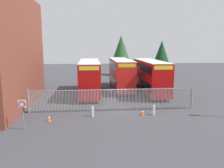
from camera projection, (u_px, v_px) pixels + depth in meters
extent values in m
plane|color=#3D3D42|center=(109.00, 94.00, 30.23)|extent=(100.00, 100.00, 0.00)
cylinder|color=gray|center=(28.00, 102.00, 21.40)|extent=(0.06, 0.06, 2.20)
cylinder|color=gray|center=(30.00, 102.00, 21.41)|extent=(0.06, 0.06, 2.20)
cylinder|color=gray|center=(31.00, 102.00, 21.43)|extent=(0.06, 0.06, 2.20)
cylinder|color=gray|center=(33.00, 102.00, 21.44)|extent=(0.06, 0.06, 2.20)
cylinder|color=gray|center=(34.00, 102.00, 21.45)|extent=(0.06, 0.06, 2.20)
cylinder|color=gray|center=(36.00, 102.00, 21.47)|extent=(0.06, 0.06, 2.20)
cylinder|color=gray|center=(37.00, 102.00, 21.48)|extent=(0.06, 0.06, 2.20)
cylinder|color=gray|center=(39.00, 102.00, 21.49)|extent=(0.06, 0.06, 2.20)
cylinder|color=gray|center=(40.00, 102.00, 21.51)|extent=(0.06, 0.06, 2.20)
cylinder|color=gray|center=(42.00, 102.00, 21.52)|extent=(0.06, 0.06, 2.20)
cylinder|color=gray|center=(43.00, 101.00, 21.53)|extent=(0.06, 0.06, 2.20)
cylinder|color=gray|center=(45.00, 101.00, 21.55)|extent=(0.06, 0.06, 2.20)
cylinder|color=gray|center=(46.00, 101.00, 21.56)|extent=(0.06, 0.06, 2.20)
cylinder|color=gray|center=(48.00, 101.00, 21.57)|extent=(0.06, 0.06, 2.20)
cylinder|color=gray|center=(49.00, 101.00, 21.59)|extent=(0.06, 0.06, 2.20)
cylinder|color=gray|center=(51.00, 101.00, 21.60)|extent=(0.06, 0.06, 2.20)
cylinder|color=gray|center=(52.00, 101.00, 21.61)|extent=(0.06, 0.06, 2.20)
cylinder|color=gray|center=(54.00, 101.00, 21.62)|extent=(0.06, 0.06, 2.20)
cylinder|color=gray|center=(55.00, 101.00, 21.64)|extent=(0.06, 0.06, 2.20)
cylinder|color=gray|center=(57.00, 101.00, 21.65)|extent=(0.06, 0.06, 2.20)
cylinder|color=gray|center=(58.00, 101.00, 21.66)|extent=(0.06, 0.06, 2.20)
cylinder|color=gray|center=(60.00, 101.00, 21.68)|extent=(0.06, 0.06, 2.20)
cylinder|color=gray|center=(61.00, 101.00, 21.69)|extent=(0.06, 0.06, 2.20)
cylinder|color=gray|center=(63.00, 101.00, 21.70)|extent=(0.06, 0.06, 2.20)
cylinder|color=gray|center=(64.00, 101.00, 21.72)|extent=(0.06, 0.06, 2.20)
cylinder|color=gray|center=(65.00, 101.00, 21.73)|extent=(0.06, 0.06, 2.20)
cylinder|color=gray|center=(67.00, 101.00, 21.74)|extent=(0.06, 0.06, 2.20)
cylinder|color=gray|center=(68.00, 101.00, 21.76)|extent=(0.06, 0.06, 2.20)
cylinder|color=gray|center=(70.00, 101.00, 21.77)|extent=(0.06, 0.06, 2.20)
cylinder|color=gray|center=(71.00, 101.00, 21.78)|extent=(0.06, 0.06, 2.20)
cylinder|color=gray|center=(73.00, 101.00, 21.80)|extent=(0.06, 0.06, 2.20)
cylinder|color=gray|center=(74.00, 101.00, 21.81)|extent=(0.06, 0.06, 2.20)
cylinder|color=gray|center=(76.00, 101.00, 21.82)|extent=(0.06, 0.06, 2.20)
cylinder|color=gray|center=(77.00, 101.00, 21.84)|extent=(0.06, 0.06, 2.20)
cylinder|color=gray|center=(79.00, 101.00, 21.85)|extent=(0.06, 0.06, 2.20)
cylinder|color=gray|center=(80.00, 101.00, 21.86)|extent=(0.06, 0.06, 2.20)
cylinder|color=gray|center=(81.00, 101.00, 21.88)|extent=(0.06, 0.06, 2.20)
cylinder|color=gray|center=(83.00, 101.00, 21.89)|extent=(0.06, 0.06, 2.20)
cylinder|color=gray|center=(84.00, 101.00, 21.90)|extent=(0.06, 0.06, 2.20)
cylinder|color=gray|center=(86.00, 101.00, 21.92)|extent=(0.06, 0.06, 2.20)
cylinder|color=gray|center=(87.00, 100.00, 21.93)|extent=(0.06, 0.06, 2.20)
cylinder|color=gray|center=(89.00, 100.00, 21.94)|extent=(0.06, 0.06, 2.20)
cylinder|color=gray|center=(90.00, 100.00, 21.95)|extent=(0.06, 0.06, 2.20)
cylinder|color=gray|center=(92.00, 100.00, 21.97)|extent=(0.06, 0.06, 2.20)
cylinder|color=gray|center=(93.00, 100.00, 21.98)|extent=(0.06, 0.06, 2.20)
cylinder|color=gray|center=(94.00, 100.00, 21.99)|extent=(0.06, 0.06, 2.20)
cylinder|color=gray|center=(96.00, 100.00, 22.01)|extent=(0.06, 0.06, 2.20)
cylinder|color=gray|center=(97.00, 100.00, 22.02)|extent=(0.06, 0.06, 2.20)
cylinder|color=gray|center=(99.00, 100.00, 22.03)|extent=(0.06, 0.06, 2.20)
cylinder|color=gray|center=(100.00, 100.00, 22.05)|extent=(0.06, 0.06, 2.20)
cylinder|color=gray|center=(102.00, 100.00, 22.06)|extent=(0.06, 0.06, 2.20)
cylinder|color=gray|center=(103.00, 100.00, 22.07)|extent=(0.06, 0.06, 2.20)
cylinder|color=gray|center=(104.00, 100.00, 22.09)|extent=(0.06, 0.06, 2.20)
cylinder|color=gray|center=(106.00, 100.00, 22.10)|extent=(0.06, 0.06, 2.20)
cylinder|color=gray|center=(107.00, 100.00, 22.11)|extent=(0.06, 0.06, 2.20)
cylinder|color=gray|center=(109.00, 100.00, 22.13)|extent=(0.06, 0.06, 2.20)
cylinder|color=gray|center=(110.00, 100.00, 22.14)|extent=(0.06, 0.06, 2.20)
cylinder|color=gray|center=(111.00, 100.00, 22.15)|extent=(0.06, 0.06, 2.20)
cylinder|color=gray|center=(113.00, 100.00, 22.17)|extent=(0.06, 0.06, 2.20)
cylinder|color=gray|center=(114.00, 100.00, 22.18)|extent=(0.06, 0.06, 2.20)
cylinder|color=gray|center=(116.00, 100.00, 22.19)|extent=(0.06, 0.06, 2.20)
cylinder|color=gray|center=(117.00, 100.00, 22.21)|extent=(0.06, 0.06, 2.20)
cylinder|color=gray|center=(118.00, 100.00, 22.22)|extent=(0.06, 0.06, 2.20)
cylinder|color=gray|center=(120.00, 100.00, 22.23)|extent=(0.06, 0.06, 2.20)
cylinder|color=gray|center=(121.00, 100.00, 22.24)|extent=(0.06, 0.06, 2.20)
cylinder|color=gray|center=(123.00, 100.00, 22.26)|extent=(0.06, 0.06, 2.20)
cylinder|color=gray|center=(124.00, 100.00, 22.27)|extent=(0.06, 0.06, 2.20)
cylinder|color=gray|center=(125.00, 100.00, 22.28)|extent=(0.06, 0.06, 2.20)
cylinder|color=gray|center=(127.00, 100.00, 22.30)|extent=(0.06, 0.06, 2.20)
cylinder|color=gray|center=(128.00, 100.00, 22.31)|extent=(0.06, 0.06, 2.20)
cylinder|color=gray|center=(130.00, 99.00, 22.32)|extent=(0.06, 0.06, 2.20)
cylinder|color=gray|center=(131.00, 99.00, 22.34)|extent=(0.06, 0.06, 2.20)
cylinder|color=gray|center=(132.00, 99.00, 22.35)|extent=(0.06, 0.06, 2.20)
cylinder|color=gray|center=(134.00, 99.00, 22.36)|extent=(0.06, 0.06, 2.20)
cylinder|color=gray|center=(135.00, 99.00, 22.38)|extent=(0.06, 0.06, 2.20)
cylinder|color=gray|center=(137.00, 99.00, 22.39)|extent=(0.06, 0.06, 2.20)
cylinder|color=gray|center=(138.00, 99.00, 22.40)|extent=(0.06, 0.06, 2.20)
cylinder|color=gray|center=(139.00, 99.00, 22.42)|extent=(0.06, 0.06, 2.20)
cylinder|color=gray|center=(141.00, 99.00, 22.43)|extent=(0.06, 0.06, 2.20)
cylinder|color=gray|center=(142.00, 99.00, 22.44)|extent=(0.06, 0.06, 2.20)
cylinder|color=gray|center=(143.00, 99.00, 22.46)|extent=(0.06, 0.06, 2.20)
cylinder|color=gray|center=(145.00, 99.00, 22.47)|extent=(0.06, 0.06, 2.20)
cylinder|color=gray|center=(146.00, 99.00, 22.48)|extent=(0.06, 0.06, 2.20)
cylinder|color=gray|center=(148.00, 99.00, 22.50)|extent=(0.06, 0.06, 2.20)
cylinder|color=gray|center=(149.00, 99.00, 22.51)|extent=(0.06, 0.06, 2.20)
cylinder|color=gray|center=(150.00, 99.00, 22.52)|extent=(0.06, 0.06, 2.20)
cylinder|color=gray|center=(152.00, 99.00, 22.54)|extent=(0.06, 0.06, 2.20)
cylinder|color=gray|center=(153.00, 99.00, 22.55)|extent=(0.06, 0.06, 2.20)
cylinder|color=gray|center=(154.00, 99.00, 22.56)|extent=(0.06, 0.06, 2.20)
cylinder|color=gray|center=(156.00, 99.00, 22.57)|extent=(0.06, 0.06, 2.20)
cylinder|color=gray|center=(157.00, 99.00, 22.59)|extent=(0.06, 0.06, 2.20)
cylinder|color=gray|center=(158.00, 99.00, 22.60)|extent=(0.06, 0.06, 2.20)
cylinder|color=gray|center=(160.00, 99.00, 22.61)|extent=(0.06, 0.06, 2.20)
cylinder|color=gray|center=(161.00, 99.00, 22.63)|extent=(0.06, 0.06, 2.20)
cylinder|color=gray|center=(162.00, 99.00, 22.64)|extent=(0.06, 0.06, 2.20)
cylinder|color=gray|center=(164.00, 99.00, 22.65)|extent=(0.06, 0.06, 2.20)
cylinder|color=gray|center=(165.00, 99.00, 22.67)|extent=(0.06, 0.06, 2.20)
cylinder|color=gray|center=(167.00, 99.00, 22.68)|extent=(0.06, 0.06, 2.20)
cylinder|color=gray|center=(168.00, 99.00, 22.69)|extent=(0.06, 0.06, 2.20)
cylinder|color=gray|center=(169.00, 99.00, 22.71)|extent=(0.06, 0.06, 2.20)
cylinder|color=gray|center=(171.00, 99.00, 22.72)|extent=(0.06, 0.06, 2.20)
cylinder|color=gray|center=(172.00, 99.00, 22.73)|extent=(0.06, 0.06, 2.20)
cylinder|color=gray|center=(173.00, 98.00, 22.75)|extent=(0.06, 0.06, 2.20)
cylinder|color=gray|center=(175.00, 98.00, 22.76)|extent=(0.06, 0.06, 2.20)
cylinder|color=gray|center=(176.00, 98.00, 22.77)|extent=(0.06, 0.06, 2.20)
cylinder|color=gray|center=(177.00, 98.00, 22.79)|extent=(0.06, 0.06, 2.20)
cylinder|color=gray|center=(179.00, 98.00, 22.80)|extent=(0.06, 0.06, 2.20)
cylinder|color=gray|center=(180.00, 98.00, 22.81)|extent=(0.06, 0.06, 2.20)
cylinder|color=gray|center=(181.00, 98.00, 22.83)|extent=(0.06, 0.06, 2.20)
cylinder|color=gray|center=(183.00, 98.00, 22.84)|extent=(0.06, 0.06, 2.20)
cylinder|color=gray|center=(184.00, 98.00, 22.85)|extent=(0.06, 0.06, 2.20)
cylinder|color=gray|center=(185.00, 98.00, 22.86)|extent=(0.06, 0.06, 2.20)
cylinder|color=gray|center=(187.00, 98.00, 22.88)|extent=(0.06, 0.06, 2.20)
cylinder|color=gray|center=(188.00, 98.00, 22.89)|extent=(0.06, 0.06, 2.20)
cylinder|color=gray|center=(189.00, 98.00, 22.90)|extent=(0.06, 0.06, 2.20)
cylinder|color=gray|center=(190.00, 98.00, 22.92)|extent=(0.06, 0.06, 2.20)
cylinder|color=gray|center=(192.00, 98.00, 22.93)|extent=(0.06, 0.06, 2.20)
cylinder|color=gray|center=(113.00, 90.00, 21.99)|extent=(16.24, 0.07, 0.07)
cylinder|color=gray|center=(28.00, 101.00, 21.39)|extent=(0.14, 0.14, 2.35)
cylinder|color=gray|center=(192.00, 97.00, 22.92)|extent=(0.14, 0.14, 2.35)
cube|color=#B70C0C|center=(150.00, 76.00, 30.22)|extent=(2.50, 10.80, 4.00)
cube|color=black|center=(150.00, 82.00, 30.36)|extent=(2.54, 10.37, 0.90)
cube|color=black|center=(151.00, 67.00, 30.02)|extent=(2.54, 10.37, 0.90)
cube|color=yellow|center=(163.00, 68.00, 24.69)|extent=(2.12, 0.12, 0.44)
cube|color=silver|center=(151.00, 61.00, 29.87)|extent=(2.50, 10.80, 0.08)
cylinder|color=black|center=(148.00, 95.00, 27.14)|extent=(0.30, 1.04, 1.04)
cylinder|color=black|center=(166.00, 94.00, 27.35)|extent=(0.30, 1.04, 1.04)
cylinder|color=black|center=(137.00, 86.00, 33.34)|extent=(0.30, 1.04, 1.04)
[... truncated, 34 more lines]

